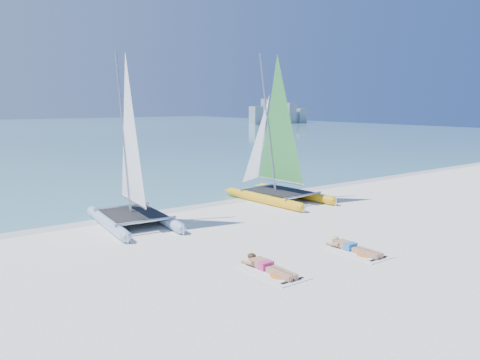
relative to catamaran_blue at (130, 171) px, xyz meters
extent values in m
plane|color=white|center=(3.44, -4.17, -1.84)|extent=(140.00, 140.00, 0.00)
cube|color=silver|center=(3.44, 1.33, -1.84)|extent=(140.00, 1.40, 0.01)
cube|color=gray|center=(51.44, 57.83, -0.09)|extent=(2.00, 2.00, 3.50)
cube|color=gray|center=(54.44, 57.83, 0.66)|extent=(2.00, 2.00, 5.00)
cube|color=gray|center=(57.44, 57.83, -0.44)|extent=(2.00, 2.00, 2.80)
cube|color=gray|center=(60.44, 57.83, 0.26)|extent=(2.00, 2.00, 4.20)
cube|color=gray|center=(63.44, 57.83, -0.34)|extent=(2.00, 2.00, 3.00)
cylinder|color=silver|center=(-0.91, -0.01, -1.66)|extent=(0.72, 4.07, 0.36)
cone|color=silver|center=(-0.71, 2.21, -1.66)|extent=(0.39, 0.55, 0.34)
cylinder|color=silver|center=(0.89, -0.17, -1.66)|extent=(0.72, 4.07, 0.36)
cone|color=silver|center=(1.09, 2.05, -1.66)|extent=(0.39, 0.55, 0.34)
cube|color=black|center=(-0.01, -0.09, -1.45)|extent=(1.94, 2.38, 0.03)
cylinder|color=silver|center=(0.06, 0.63, 1.33)|extent=(0.18, 1.07, 5.58)
cylinder|color=yellow|center=(5.80, -0.13, -1.65)|extent=(0.67, 4.30, 0.38)
cone|color=yellow|center=(5.64, 2.23, -1.65)|extent=(0.40, 0.57, 0.36)
cylinder|color=yellow|center=(7.71, 0.00, -1.65)|extent=(0.67, 4.30, 0.38)
cone|color=yellow|center=(7.55, 2.36, -1.65)|extent=(0.40, 0.57, 0.36)
cube|color=black|center=(6.75, -0.06, -1.43)|extent=(2.00, 2.47, 0.03)
cylinder|color=silver|center=(6.70, 0.70, 1.51)|extent=(0.17, 1.13, 5.90)
cube|color=white|center=(0.82, -6.55, -1.83)|extent=(1.00, 1.85, 0.02)
cube|color=tan|center=(0.82, -6.12, -1.72)|extent=(0.36, 0.55, 0.17)
cube|color=#DD3480|center=(0.82, -6.32, -1.72)|extent=(0.37, 0.22, 0.17)
cube|color=tan|center=(0.82, -6.92, -1.76)|extent=(0.31, 0.85, 0.13)
sphere|color=tan|center=(0.82, -5.75, -1.68)|extent=(0.21, 0.21, 0.21)
ellipsoid|color=#392614|center=(0.82, -5.74, -1.64)|extent=(0.22, 0.24, 0.15)
cube|color=white|center=(3.77, -6.77, -1.83)|extent=(1.00, 1.85, 0.02)
cube|color=tan|center=(3.77, -6.34, -1.72)|extent=(0.36, 0.55, 0.17)
cube|color=#2781D2|center=(3.77, -6.54, -1.72)|extent=(0.37, 0.22, 0.17)
cube|color=tan|center=(3.77, -7.14, -1.76)|extent=(0.31, 0.85, 0.13)
sphere|color=tan|center=(3.77, -5.97, -1.68)|extent=(0.21, 0.21, 0.21)
ellipsoid|color=tan|center=(3.77, -5.96, -1.64)|extent=(0.22, 0.24, 0.15)
camera|label=1|loc=(-6.42, -15.00, 2.32)|focal=35.00mm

